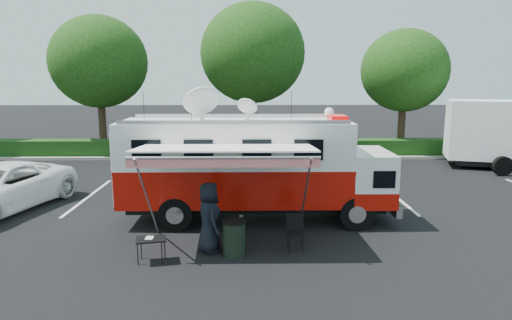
{
  "coord_description": "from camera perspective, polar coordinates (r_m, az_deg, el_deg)",
  "views": [
    {
      "loc": [
        -0.23,
        -14.34,
        4.65
      ],
      "look_at": [
        0.0,
        0.5,
        1.9
      ],
      "focal_mm": 32.0,
      "sensor_mm": 36.0,
      "label": 1
    }
  ],
  "objects": [
    {
      "name": "ground_plane",
      "position": [
        15.08,
        0.03,
        -7.47
      ],
      "size": [
        120.0,
        120.0,
        0.0
      ],
      "primitive_type": "plane",
      "color": "black",
      "rests_on": "ground"
    },
    {
      "name": "back_border",
      "position": [
        27.28,
        2.04,
        11.23
      ],
      "size": [
        60.0,
        6.14,
        8.87
      ],
      "color": "#9E998E",
      "rests_on": "ground_plane"
    },
    {
      "name": "stall_lines",
      "position": [
        17.96,
        -1.72,
        -4.51
      ],
      "size": [
        24.12,
        5.5,
        0.01
      ],
      "color": "silver",
      "rests_on": "ground_plane"
    },
    {
      "name": "command_truck",
      "position": [
        14.63,
        -0.27,
        -0.8
      ],
      "size": [
        8.69,
        2.39,
        4.17
      ],
      "color": "black",
      "rests_on": "ground_plane"
    },
    {
      "name": "awning",
      "position": [
        12.04,
        -3.84,
        1.07
      ],
      "size": [
        4.74,
        2.46,
        2.87
      ],
      "color": "white",
      "rests_on": "ground_plane"
    },
    {
      "name": "person",
      "position": [
        12.55,
        -5.81,
        -11.3
      ],
      "size": [
        0.89,
        1.08,
        1.9
      ],
      "primitive_type": "imported",
      "rotation": [
        0.0,
        0.0,
        1.93
      ],
      "color": "black",
      "rests_on": "ground_plane"
    },
    {
      "name": "folding_table",
      "position": [
        11.94,
        -13.0,
        -9.75
      ],
      "size": [
        0.82,
        0.66,
        0.62
      ],
      "color": "black",
      "rests_on": "ground_plane"
    },
    {
      "name": "folding_chair",
      "position": [
        12.45,
        4.93,
        -8.62
      ],
      "size": [
        0.51,
        0.53,
        0.98
      ],
      "color": "black",
      "rests_on": "ground_plane"
    },
    {
      "name": "trash_bin",
      "position": [
        12.1,
        -2.73,
        -9.71
      ],
      "size": [
        0.63,
        0.63,
        0.94
      ],
      "color": "black",
      "rests_on": "ground_plane"
    }
  ]
}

